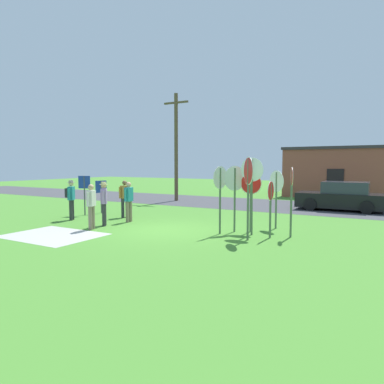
{
  "coord_description": "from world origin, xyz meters",
  "views": [
    {
      "loc": [
        7.27,
        -10.67,
        2.44
      ],
      "look_at": [
        0.16,
        1.73,
        1.3
      ],
      "focal_mm": 32.99,
      "sensor_mm": 36.0,
      "label": 1
    }
  ],
  "objects_px": {
    "stop_sign_rear_left": "(291,191)",
    "stop_sign_far_back": "(248,182)",
    "utility_pole": "(176,145)",
    "person_in_blue": "(124,196)",
    "person_on_left": "(129,199)",
    "person_near_signs": "(91,204)",
    "stop_sign_leaning_right": "(271,200)",
    "stop_sign_leaning_left": "(220,188)",
    "person_with_sunhat": "(104,201)",
    "stop_sign_rear_right": "(276,189)",
    "info_panel_middle": "(101,191)",
    "parked_car_on_street": "(341,197)",
    "stop_sign_tallest": "(252,182)",
    "info_panel_leftmost": "(84,188)",
    "person_holding_notes": "(71,197)",
    "stop_sign_center_cluster": "(235,186)",
    "stop_sign_nearest": "(251,191)"
  },
  "relations": [
    {
      "from": "parked_car_on_street",
      "to": "stop_sign_far_back",
      "type": "xyz_separation_m",
      "value": [
        -1.65,
        -9.3,
        1.17
      ]
    },
    {
      "from": "person_near_signs",
      "to": "stop_sign_leaning_right",
      "type": "bearing_deg",
      "value": 16.55
    },
    {
      "from": "person_on_left",
      "to": "info_panel_leftmost",
      "type": "relative_size",
      "value": 0.9
    },
    {
      "from": "stop_sign_leaning_left",
      "to": "person_with_sunhat",
      "type": "xyz_separation_m",
      "value": [
        -4.67,
        -0.79,
        -0.64
      ]
    },
    {
      "from": "stop_sign_leaning_right",
      "to": "person_in_blue",
      "type": "relative_size",
      "value": 1.12
    },
    {
      "from": "stop_sign_far_back",
      "to": "person_with_sunhat",
      "type": "relative_size",
      "value": 1.54
    },
    {
      "from": "person_on_left",
      "to": "person_holding_notes",
      "type": "bearing_deg",
      "value": -161.38
    },
    {
      "from": "stop_sign_far_back",
      "to": "stop_sign_center_cluster",
      "type": "distance_m",
      "value": 1.43
    },
    {
      "from": "info_panel_leftmost",
      "to": "stop_sign_leaning_right",
      "type": "bearing_deg",
      "value": -4.32
    },
    {
      "from": "stop_sign_rear_left",
      "to": "person_with_sunhat",
      "type": "xyz_separation_m",
      "value": [
        -6.96,
        -1.44,
        -0.56
      ]
    },
    {
      "from": "utility_pole",
      "to": "person_on_left",
      "type": "bearing_deg",
      "value": -70.79
    },
    {
      "from": "utility_pole",
      "to": "stop_sign_far_back",
      "type": "relative_size",
      "value": 2.63
    },
    {
      "from": "stop_sign_rear_left",
      "to": "person_holding_notes",
      "type": "relative_size",
      "value": 1.34
    },
    {
      "from": "stop_sign_leaning_right",
      "to": "person_in_blue",
      "type": "distance_m",
      "value": 7.23
    },
    {
      "from": "parked_car_on_street",
      "to": "stop_sign_nearest",
      "type": "distance_m",
      "value": 8.28
    },
    {
      "from": "stop_sign_rear_right",
      "to": "info_panel_leftmost",
      "type": "relative_size",
      "value": 1.17
    },
    {
      "from": "stop_sign_nearest",
      "to": "person_near_signs",
      "type": "relative_size",
      "value": 1.27
    },
    {
      "from": "person_with_sunhat",
      "to": "stop_sign_tallest",
      "type": "bearing_deg",
      "value": 11.43
    },
    {
      "from": "info_panel_middle",
      "to": "parked_car_on_street",
      "type": "bearing_deg",
      "value": 34.56
    },
    {
      "from": "info_panel_leftmost",
      "to": "stop_sign_leaning_left",
      "type": "bearing_deg",
      "value": -7.01
    },
    {
      "from": "person_with_sunhat",
      "to": "person_near_signs",
      "type": "relative_size",
      "value": 1.03
    },
    {
      "from": "person_on_left",
      "to": "info_panel_middle",
      "type": "distance_m",
      "value": 3.26
    },
    {
      "from": "person_near_signs",
      "to": "person_in_blue",
      "type": "bearing_deg",
      "value": 107.35
    },
    {
      "from": "parked_car_on_street",
      "to": "stop_sign_center_cluster",
      "type": "bearing_deg",
      "value": -107.35
    },
    {
      "from": "utility_pole",
      "to": "stop_sign_rear_left",
      "type": "relative_size",
      "value": 3.01
    },
    {
      "from": "stop_sign_leaning_left",
      "to": "info_panel_leftmost",
      "type": "relative_size",
      "value": 1.26
    },
    {
      "from": "stop_sign_rear_left",
      "to": "stop_sign_leaning_left",
      "type": "xyz_separation_m",
      "value": [
        -2.29,
        -0.65,
        0.08
      ]
    },
    {
      "from": "stop_sign_leaning_right",
      "to": "person_near_signs",
      "type": "bearing_deg",
      "value": -163.45
    },
    {
      "from": "stop_sign_leaning_left",
      "to": "stop_sign_center_cluster",
      "type": "bearing_deg",
      "value": 64.92
    },
    {
      "from": "stop_sign_leaning_left",
      "to": "person_near_signs",
      "type": "xyz_separation_m",
      "value": [
        -4.5,
        -1.62,
        -0.68
      ]
    },
    {
      "from": "stop_sign_rear_left",
      "to": "stop_sign_leaning_right",
      "type": "bearing_deg",
      "value": -143.39
    },
    {
      "from": "person_near_signs",
      "to": "person_on_left",
      "type": "distance_m",
      "value": 2.03
    },
    {
      "from": "utility_pole",
      "to": "person_in_blue",
      "type": "distance_m",
      "value": 8.07
    },
    {
      "from": "stop_sign_leaning_right",
      "to": "stop_sign_rear_left",
      "type": "xyz_separation_m",
      "value": [
        0.57,
        0.42,
        0.28
      ]
    },
    {
      "from": "stop_sign_nearest",
      "to": "stop_sign_rear_left",
      "type": "xyz_separation_m",
      "value": [
        1.49,
        -0.21,
        0.07
      ]
    },
    {
      "from": "stop_sign_rear_right",
      "to": "stop_sign_leaning_left",
      "type": "bearing_deg",
      "value": -125.11
    },
    {
      "from": "stop_sign_nearest",
      "to": "stop_sign_rear_right",
      "type": "relative_size",
      "value": 0.98
    },
    {
      "from": "stop_sign_rear_right",
      "to": "info_panel_leftmost",
      "type": "distance_m",
      "value": 9.03
    },
    {
      "from": "stop_sign_rear_left",
      "to": "stop_sign_far_back",
      "type": "bearing_deg",
      "value": -134.47
    },
    {
      "from": "stop_sign_nearest",
      "to": "stop_sign_leaning_left",
      "type": "xyz_separation_m",
      "value": [
        -0.81,
        -0.86,
        0.16
      ]
    },
    {
      "from": "person_holding_notes",
      "to": "info_panel_middle",
      "type": "relative_size",
      "value": 1.07
    },
    {
      "from": "utility_pole",
      "to": "stop_sign_rear_right",
      "type": "xyz_separation_m",
      "value": [
        8.69,
        -6.68,
        -2.18
      ]
    },
    {
      "from": "stop_sign_far_back",
      "to": "person_in_blue",
      "type": "relative_size",
      "value": 1.58
    },
    {
      "from": "stop_sign_leaning_left",
      "to": "person_on_left",
      "type": "bearing_deg",
      "value": 174.81
    },
    {
      "from": "stop_sign_leaning_left",
      "to": "person_on_left",
      "type": "distance_m",
      "value": 4.48
    },
    {
      "from": "stop_sign_far_back",
      "to": "person_near_signs",
      "type": "distance_m",
      "value": 5.89
    },
    {
      "from": "stop_sign_leaning_right",
      "to": "utility_pole",
      "type": "bearing_deg",
      "value": 136.89
    },
    {
      "from": "stop_sign_center_cluster",
      "to": "parked_car_on_street",
      "type": "bearing_deg",
      "value": 72.65
    },
    {
      "from": "stop_sign_rear_right",
      "to": "person_in_blue",
      "type": "bearing_deg",
      "value": -174.21
    },
    {
      "from": "parked_car_on_street",
      "to": "person_holding_notes",
      "type": "xyz_separation_m",
      "value": [
        -9.79,
        -9.28,
        0.32
      ]
    }
  ]
}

